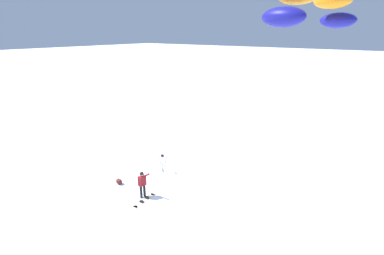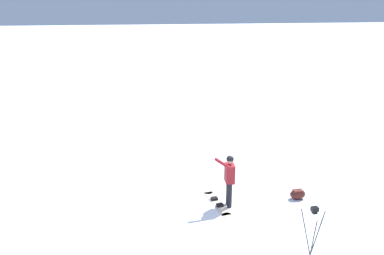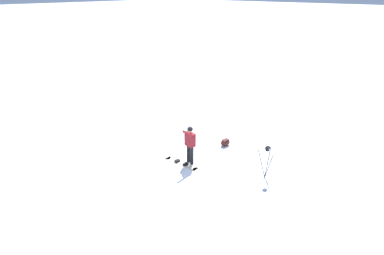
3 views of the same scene
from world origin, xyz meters
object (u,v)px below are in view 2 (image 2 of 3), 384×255
at_px(gear_bag_large, 298,194).
at_px(snowboard, 217,203).
at_px(snowboarder, 229,176).
at_px(camera_tripod, 314,221).

bearing_deg(gear_bag_large, snowboard, -97.75).
height_order(snowboarder, snowboard, snowboarder).
xyz_separation_m(snowboarder, gear_bag_large, (0.14, 2.23, -0.80)).
distance_m(gear_bag_large, camera_tripod, 3.05).
distance_m(snowboard, gear_bag_large, 2.55).
distance_m(snowboarder, gear_bag_large, 2.37).
distance_m(snowboard, camera_tripod, 3.46).
distance_m(snowboarder, snowboard, 1.01).
xyz_separation_m(snowboarder, camera_tripod, (2.85, 1.05, -0.04)).
height_order(snowboard, gear_bag_large, gear_bag_large).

